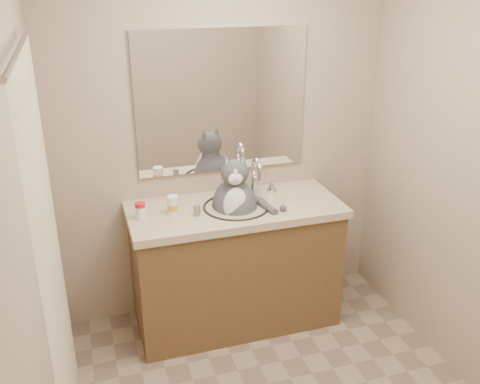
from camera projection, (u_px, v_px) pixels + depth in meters
name	position (u px, v px, depth m)	size (l,w,h in m)	color
room	(299.00, 218.00, 2.36)	(2.22, 2.52, 2.42)	gray
vanity	(235.00, 262.00, 3.50)	(1.34, 0.59, 1.12)	brown
mirror	(222.00, 102.00, 3.35)	(1.10, 0.02, 0.90)	white
shower_curtain	(55.00, 278.00, 2.22)	(0.02, 1.30, 1.93)	beige
cat	(235.00, 203.00, 3.32)	(0.39, 0.39, 0.56)	#4D4D52
pill_bottle_redcap	(140.00, 211.00, 3.15)	(0.06, 0.06, 0.10)	white
pill_bottle_orange	(173.00, 206.00, 3.21)	(0.07, 0.07, 0.12)	white
grey_canister	(197.00, 210.00, 3.20)	(0.04, 0.04, 0.06)	slate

